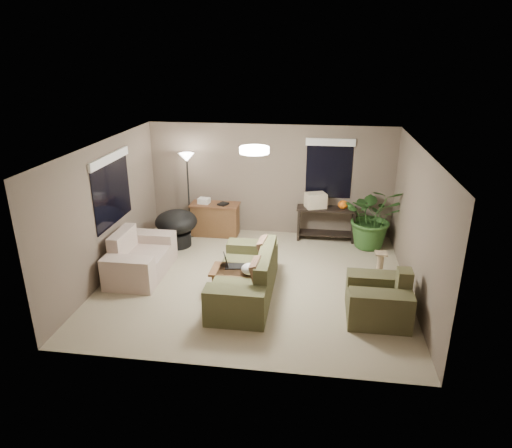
# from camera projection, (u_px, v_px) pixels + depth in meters

# --- Properties ---
(room_shell) EXTENTS (5.50, 5.50, 5.50)m
(room_shell) POSITION_uv_depth(u_px,v_px,m) (254.00, 217.00, 7.99)
(room_shell) COLOR tan
(room_shell) RESTS_ON ground
(main_sofa) EXTENTS (0.95, 2.20, 0.85)m
(main_sofa) POSITION_uv_depth(u_px,v_px,m) (247.00, 279.00, 7.85)
(main_sofa) COLOR brown
(main_sofa) RESTS_ON ground
(throw_pillows) EXTENTS (0.27, 1.36, 0.47)m
(throw_pillows) POSITION_uv_depth(u_px,v_px,m) (262.00, 262.00, 7.69)
(throw_pillows) COLOR #8C7251
(throw_pillows) RESTS_ON main_sofa
(loveseat) EXTENTS (0.90, 1.60, 0.85)m
(loveseat) POSITION_uv_depth(u_px,v_px,m) (140.00, 259.00, 8.61)
(loveseat) COLOR beige
(loveseat) RESTS_ON ground
(armchair) EXTENTS (0.95, 1.00, 0.85)m
(armchair) POSITION_uv_depth(u_px,v_px,m) (379.00, 300.00, 7.19)
(armchair) COLOR #4D4A2E
(armchair) RESTS_ON ground
(coffee_table) EXTENTS (1.00, 0.55, 0.42)m
(coffee_table) POSITION_uv_depth(u_px,v_px,m) (240.00, 273.00, 7.95)
(coffee_table) COLOR brown
(coffee_table) RESTS_ON ground
(laptop) EXTENTS (0.41, 0.27, 0.24)m
(laptop) POSITION_uv_depth(u_px,v_px,m) (231.00, 263.00, 8.02)
(laptop) COLOR black
(laptop) RESTS_ON coffee_table
(plastic_bag) EXTENTS (0.29, 0.26, 0.20)m
(plastic_bag) POSITION_uv_depth(u_px,v_px,m) (249.00, 269.00, 7.73)
(plastic_bag) COLOR white
(plastic_bag) RESTS_ON coffee_table
(desk) EXTENTS (1.10, 0.50, 0.75)m
(desk) POSITION_uv_depth(u_px,v_px,m) (215.00, 219.00, 10.43)
(desk) COLOR brown
(desk) RESTS_ON ground
(desk_papers) EXTENTS (0.71, 0.30, 0.12)m
(desk_papers) POSITION_uv_depth(u_px,v_px,m) (208.00, 201.00, 10.29)
(desk_papers) COLOR silver
(desk_papers) RESTS_ON desk
(console_table) EXTENTS (1.30, 0.40, 0.75)m
(console_table) POSITION_uv_depth(u_px,v_px,m) (326.00, 221.00, 10.14)
(console_table) COLOR black
(console_table) RESTS_ON ground
(pumpkin) EXTENTS (0.28, 0.28, 0.18)m
(pumpkin) POSITION_uv_depth(u_px,v_px,m) (343.00, 205.00, 9.95)
(pumpkin) COLOR orange
(pumpkin) RESTS_ON console_table
(cardboard_box) EXTENTS (0.52, 0.45, 0.32)m
(cardboard_box) POSITION_uv_depth(u_px,v_px,m) (316.00, 200.00, 10.00)
(cardboard_box) COLOR beige
(cardboard_box) RESTS_ON console_table
(papasan_chair) EXTENTS (0.93, 0.93, 0.80)m
(papasan_chair) POSITION_uv_depth(u_px,v_px,m) (176.00, 225.00, 9.81)
(papasan_chair) COLOR black
(papasan_chair) RESTS_ON ground
(floor_lamp) EXTENTS (0.32, 0.32, 1.91)m
(floor_lamp) POSITION_uv_depth(u_px,v_px,m) (187.00, 167.00, 9.96)
(floor_lamp) COLOR black
(floor_lamp) RESTS_ON ground
(ceiling_fixture) EXTENTS (0.50, 0.50, 0.10)m
(ceiling_fixture) POSITION_uv_depth(u_px,v_px,m) (254.00, 150.00, 7.57)
(ceiling_fixture) COLOR white
(ceiling_fixture) RESTS_ON room_shell
(houseplant) EXTENTS (1.24, 1.38, 1.08)m
(houseplant) POSITION_uv_depth(u_px,v_px,m) (373.00, 223.00, 9.73)
(houseplant) COLOR #2D5923
(houseplant) RESTS_ON ground
(cat_scratching_post) EXTENTS (0.32, 0.32, 0.50)m
(cat_scratching_post) POSITION_uv_depth(u_px,v_px,m) (380.00, 267.00, 8.50)
(cat_scratching_post) COLOR tan
(cat_scratching_post) RESTS_ON ground
(window_left) EXTENTS (0.05, 1.56, 1.33)m
(window_left) POSITION_uv_depth(u_px,v_px,m) (111.00, 178.00, 8.43)
(window_left) COLOR black
(window_left) RESTS_ON room_shell
(window_back) EXTENTS (1.06, 0.05, 1.33)m
(window_back) POSITION_uv_depth(u_px,v_px,m) (330.00, 159.00, 9.92)
(window_back) COLOR black
(window_back) RESTS_ON room_shell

